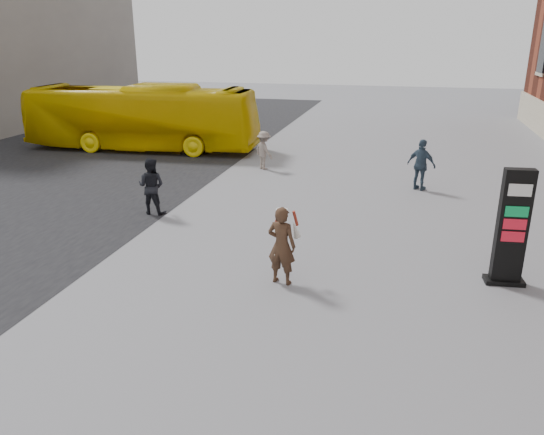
% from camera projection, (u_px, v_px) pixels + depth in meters
% --- Properties ---
extents(ground, '(100.00, 100.00, 0.00)m').
position_uv_depth(ground, '(299.00, 281.00, 12.13)').
color(ground, '#9E9EA3').
extents(info_pylon, '(0.89, 0.51, 2.67)m').
position_uv_depth(info_pylon, '(512.00, 228.00, 11.64)').
color(info_pylon, black).
rests_on(info_pylon, ground).
extents(woman, '(0.76, 0.71, 1.81)m').
position_uv_depth(woman, '(282.00, 244.00, 11.80)').
color(woman, '#371F15').
rests_on(woman, ground).
extents(bus, '(11.36, 3.31, 3.13)m').
position_uv_depth(bus, '(142.00, 117.00, 25.55)').
color(bus, '#E0BE06').
rests_on(bus, road).
extents(pedestrian_a, '(0.87, 0.68, 1.78)m').
position_uv_depth(pedestrian_a, '(151.00, 186.00, 16.49)').
color(pedestrian_a, black).
rests_on(pedestrian_a, ground).
extents(pedestrian_b, '(1.16, 1.12, 1.59)m').
position_uv_depth(pedestrian_b, '(264.00, 150.00, 22.02)').
color(pedestrian_b, gray).
rests_on(pedestrian_b, ground).
extents(pedestrian_c, '(1.17, 0.91, 1.85)m').
position_uv_depth(pedestrian_c, '(421.00, 165.00, 19.00)').
color(pedestrian_c, '#344859').
rests_on(pedestrian_c, ground).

